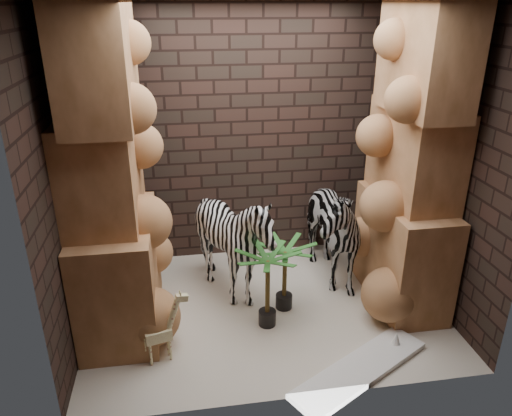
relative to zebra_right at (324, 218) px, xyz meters
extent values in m
plane|color=beige|center=(-0.73, -0.52, -0.72)|extent=(3.50, 3.50, 0.00)
plane|color=#32201B|center=(-0.73, 0.73, 0.78)|extent=(3.50, 0.00, 3.50)
plane|color=#32201B|center=(-0.73, -1.77, 0.78)|extent=(3.50, 0.00, 3.50)
plane|color=#32201B|center=(-2.48, -0.52, 0.78)|extent=(0.00, 3.00, 3.00)
plane|color=#32201B|center=(1.02, -0.52, 0.78)|extent=(0.00, 3.00, 3.00)
imported|color=white|center=(0.00, 0.00, 0.00)|extent=(0.79, 1.29, 1.45)
imported|color=white|center=(-1.02, -0.27, -0.14)|extent=(1.40, 1.55, 1.16)
cube|color=white|center=(-0.10, -1.57, -0.70)|extent=(1.39, 0.99, 0.05)
camera|label=1|loc=(-1.49, -4.63, 2.19)|focal=34.02mm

